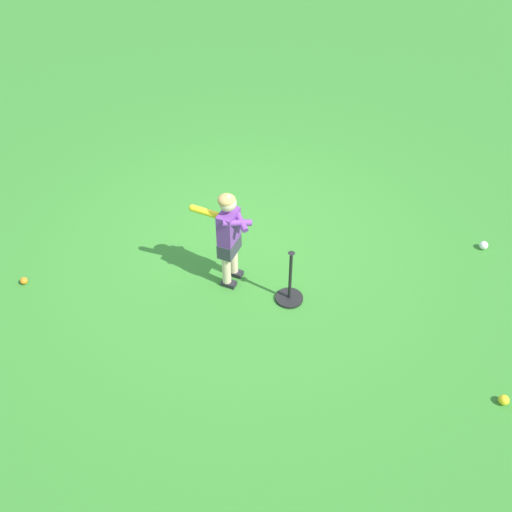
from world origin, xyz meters
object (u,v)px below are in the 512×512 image
play_ball_behind_batter (504,400)px  batting_tee (290,292)px  child_batter (228,231)px  play_ball_midfield (24,281)px  play_ball_far_left (484,245)px

play_ball_behind_batter → batting_tee: bearing=-97.7°
child_batter → batting_tee: child_batter is taller
child_batter → play_ball_behind_batter: child_batter is taller
play_ball_behind_batter → batting_tee: size_ratio=0.15×
play_ball_midfield → batting_tee: batting_tee is taller
play_ball_midfield → play_ball_far_left: (-2.75, 4.12, 0.01)m
play_ball_far_left → batting_tee: 2.31m
child_batter → play_ball_behind_batter: bearing=84.5°
play_ball_midfield → play_ball_behind_batter: play_ball_behind_batter is taller
play_ball_far_left → batting_tee: batting_tee is taller
play_ball_far_left → play_ball_midfield: bearing=-56.3°
child_batter → play_ball_behind_batter: 2.91m
child_batter → play_ball_behind_batter: (0.27, 2.83, -0.60)m
batting_tee → play_ball_behind_batter: bearing=82.3°
batting_tee → play_ball_far_left: bearing=137.1°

